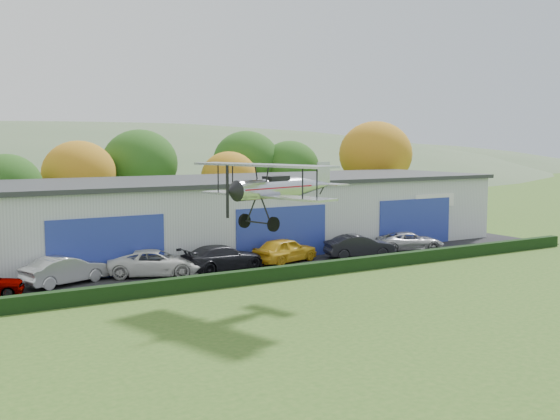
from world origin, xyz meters
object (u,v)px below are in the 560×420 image
car_1 (65,270)px  car_2 (156,263)px  biplane (277,186)px  hangar (241,213)px  car_3 (222,258)px  car_5 (360,246)px  car_4 (285,250)px  car_6 (410,241)px

car_1 → car_2: size_ratio=0.88×
car_2 → biplane: (2.88, -9.33, 5.02)m
hangar → car_3: 9.51m
car_1 → car_5: 19.50m
car_1 → car_4: car_4 is taller
car_1 → biplane: 13.54m
car_5 → biplane: biplane is taller
car_5 → biplane: size_ratio=0.57×
biplane → car_5: bearing=19.7°
car_1 → car_3: bearing=-115.0°
biplane → car_2: bearing=91.6°
hangar → car_3: size_ratio=7.42×
car_2 → car_4: bearing=-66.6°
car_3 → car_4: (4.76, 0.38, 0.03)m
hangar → car_1: (-14.62, -6.78, -1.80)m
car_3 → biplane: bearing=164.8°
car_5 → biplane: bearing=141.5°
hangar → car_2: hangar is taller
biplane → car_3: bearing=66.4°
hangar → car_1: bearing=-155.1°
car_2 → car_3: car_3 is taller
hangar → biplane: 17.98m
car_1 → car_4: bearing=-111.6°
car_1 → car_6: (24.43, -1.15, -0.13)m
car_1 → car_6: car_1 is taller
car_6 → biplane: bearing=139.8°
car_3 → car_5: (10.13, -0.71, -0.01)m
car_3 → car_1: bearing=77.3°
car_4 → car_6: 10.38m
car_4 → car_2: bearing=72.5°
car_4 → biplane: bearing=130.4°
car_1 → biplane: bearing=-159.5°
hangar → car_4: 7.54m
hangar → car_6: bearing=-39.0°
car_6 → biplane: size_ratio=0.58×
car_1 → car_2: (5.20, -0.32, -0.03)m
car_3 → car_2: bearing=74.9°
biplane → hangar: bearing=52.7°
car_5 → car_1: bearing=101.5°
car_2 → car_5: bearing=-70.5°
car_1 → car_6: 24.46m
car_1 → car_4: (14.07, -0.52, 0.02)m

